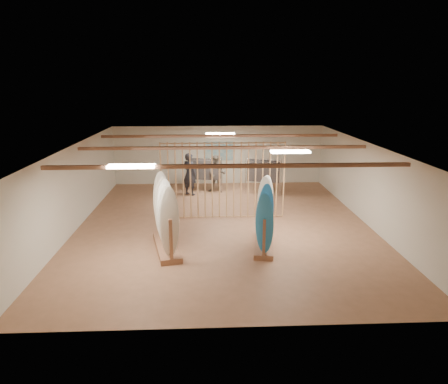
{
  "coord_description": "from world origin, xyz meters",
  "views": [
    {
      "loc": [
        -0.59,
        -13.06,
        4.8
      ],
      "look_at": [
        0.0,
        0.0,
        1.2
      ],
      "focal_mm": 32.0,
      "sensor_mm": 36.0,
      "label": 1
    }
  ],
  "objects_px": {
    "shopper_a": "(189,171)",
    "rack_left": "(166,226)",
    "rack_right": "(265,225)",
    "clothing_rack_a": "(205,169)",
    "clothing_rack_b": "(263,171)",
    "shopper_b": "(217,172)"
  },
  "relations": [
    {
      "from": "rack_left",
      "to": "shopper_a",
      "type": "distance_m",
      "value": 5.98
    },
    {
      "from": "clothing_rack_b",
      "to": "shopper_b",
      "type": "bearing_deg",
      "value": -172.36
    },
    {
      "from": "rack_left",
      "to": "clothing_rack_b",
      "type": "height_order",
      "value": "rack_left"
    },
    {
      "from": "rack_left",
      "to": "clothing_rack_b",
      "type": "relative_size",
      "value": 1.47
    },
    {
      "from": "rack_left",
      "to": "shopper_a",
      "type": "height_order",
      "value": "rack_left"
    },
    {
      "from": "rack_right",
      "to": "clothing_rack_b",
      "type": "bearing_deg",
      "value": 91.41
    },
    {
      "from": "rack_right",
      "to": "shopper_a",
      "type": "xyz_separation_m",
      "value": [
        -2.46,
        5.87,
        0.38
      ]
    },
    {
      "from": "shopper_a",
      "to": "rack_left",
      "type": "bearing_deg",
      "value": 120.54
    },
    {
      "from": "clothing_rack_b",
      "to": "shopper_a",
      "type": "bearing_deg",
      "value": -161.5
    },
    {
      "from": "rack_right",
      "to": "shopper_b",
      "type": "xyz_separation_m",
      "value": [
        -1.26,
        6.24,
        0.27
      ]
    },
    {
      "from": "clothing_rack_a",
      "to": "shopper_a",
      "type": "bearing_deg",
      "value": -129.65
    },
    {
      "from": "shopper_b",
      "to": "rack_left",
      "type": "bearing_deg",
      "value": -90.05
    },
    {
      "from": "rack_left",
      "to": "rack_right",
      "type": "height_order",
      "value": "rack_left"
    },
    {
      "from": "rack_left",
      "to": "shopper_a",
      "type": "relative_size",
      "value": 1.11
    },
    {
      "from": "rack_left",
      "to": "shopper_a",
      "type": "xyz_separation_m",
      "value": [
        0.47,
        5.95,
        0.32
      ]
    },
    {
      "from": "rack_right",
      "to": "clothing_rack_b",
      "type": "height_order",
      "value": "rack_right"
    },
    {
      "from": "rack_left",
      "to": "rack_right",
      "type": "bearing_deg",
      "value": -10.88
    },
    {
      "from": "rack_left",
      "to": "clothing_rack_b",
      "type": "distance_m",
      "value": 6.96
    },
    {
      "from": "rack_right",
      "to": "shopper_a",
      "type": "height_order",
      "value": "shopper_a"
    },
    {
      "from": "rack_left",
      "to": "rack_right",
      "type": "distance_m",
      "value": 2.93
    },
    {
      "from": "clothing_rack_a",
      "to": "rack_right",
      "type": "bearing_deg",
      "value": -64.41
    },
    {
      "from": "rack_left",
      "to": "rack_right",
      "type": "relative_size",
      "value": 1.1
    }
  ]
}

